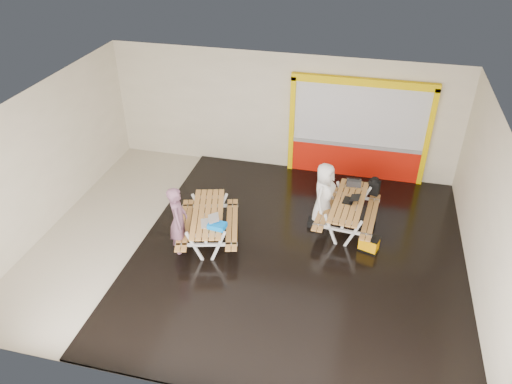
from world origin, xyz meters
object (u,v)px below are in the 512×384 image
(person_left, at_px, (178,221))
(picnic_table_left, at_px, (208,219))
(picnic_table_right, at_px, (348,207))
(person_right, at_px, (324,195))
(laptop_left, at_px, (209,221))
(fluke_bag, at_px, (369,244))
(backpack, at_px, (374,186))
(laptop_right, at_px, (351,199))
(toolbox, at_px, (354,183))
(dark_case, at_px, (316,222))
(blue_pouch, at_px, (217,226))

(person_left, bearing_deg, picnic_table_left, -63.25)
(picnic_table_left, bearing_deg, picnic_table_right, 22.01)
(person_right, relative_size, laptop_left, 3.28)
(picnic_table_right, height_order, laptop_left, laptop_left)
(picnic_table_right, height_order, fluke_bag, picnic_table_right)
(picnic_table_left, height_order, person_left, person_left)
(laptop_left, xyz_separation_m, backpack, (3.59, 2.63, -0.13))
(laptop_left, bearing_deg, laptop_right, 28.81)
(person_left, distance_m, fluke_bag, 4.45)
(toolbox, height_order, backpack, toolbox)
(person_left, bearing_deg, person_right, -77.35)
(person_left, xyz_separation_m, laptop_right, (3.74, 1.82, 0.01))
(laptop_left, relative_size, toolbox, 1.38)
(picnic_table_right, height_order, dark_case, picnic_table_right)
(dark_case, bearing_deg, blue_pouch, -140.86)
(laptop_right, height_order, fluke_bag, laptop_right)
(picnic_table_right, distance_m, person_left, 4.13)
(picnic_table_right, distance_m, fluke_bag, 1.08)
(fluke_bag, bearing_deg, blue_pouch, -163.95)
(blue_pouch, bearing_deg, fluke_bag, 16.05)
(dark_case, distance_m, fluke_bag, 1.50)
(picnic_table_right, xyz_separation_m, laptop_left, (-3.01, -1.68, 0.25))
(picnic_table_left, xyz_separation_m, laptop_right, (3.22, 1.28, 0.24))
(picnic_table_left, relative_size, picnic_table_right, 1.09)
(blue_pouch, relative_size, dark_case, 0.93)
(person_left, relative_size, person_right, 1.04)
(picnic_table_right, xyz_separation_m, blue_pouch, (-2.79, -1.79, 0.25))
(laptop_right, height_order, dark_case, laptop_right)
(picnic_table_right, distance_m, person_right, 0.67)
(person_right, xyz_separation_m, laptop_left, (-2.39, -1.76, 0.02))
(picnic_table_left, distance_m, backpack, 4.37)
(person_left, xyz_separation_m, fluke_bag, (4.29, 1.00, -0.62))
(picnic_table_right, bearing_deg, person_right, 173.26)
(picnic_table_left, relative_size, backpack, 4.94)
(person_left, height_order, dark_case, person_left)
(laptop_left, xyz_separation_m, blue_pouch, (0.23, -0.11, -0.00))
(picnic_table_right, relative_size, laptop_left, 4.15)
(laptop_left, height_order, dark_case, laptop_left)
(dark_case, height_order, fluke_bag, fluke_bag)
(toolbox, height_order, fluke_bag, toolbox)
(dark_case, bearing_deg, toolbox, 47.60)
(laptop_right, distance_m, toolbox, 0.75)
(laptop_left, height_order, fluke_bag, laptop_left)
(dark_case, bearing_deg, backpack, 39.12)
(person_right, bearing_deg, dark_case, 164.78)
(laptop_left, distance_m, backpack, 4.45)
(picnic_table_left, relative_size, person_left, 1.32)
(picnic_table_left, relative_size, laptop_right, 5.40)
(picnic_table_right, relative_size, person_right, 1.27)
(picnic_table_left, bearing_deg, backpack, 30.69)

